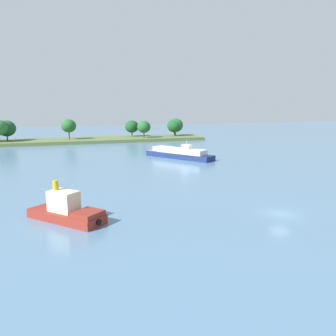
# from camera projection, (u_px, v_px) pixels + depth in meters

# --- Properties ---
(ground_plane) EXTENTS (400.00, 400.00, 0.00)m
(ground_plane) POSITION_uv_depth(u_px,v_px,m) (280.00, 214.00, 45.57)
(ground_plane) COLOR slate
(treeline_island) EXTENTS (87.22, 17.52, 9.09)m
(treeline_island) POSITION_uv_depth(u_px,v_px,m) (91.00, 134.00, 132.87)
(treeline_island) COLOR #566B3D
(treeline_island) RESTS_ON ground
(tugboat) EXTENTS (9.63, 10.15, 4.95)m
(tugboat) POSITION_uv_depth(u_px,v_px,m) (67.00, 211.00, 42.70)
(tugboat) COLOR maroon
(tugboat) RESTS_ON ground
(white_riverboat) EXTENTS (14.68, 19.28, 5.22)m
(white_riverboat) POSITION_uv_depth(u_px,v_px,m) (179.00, 153.00, 92.42)
(white_riverboat) COLOR navy
(white_riverboat) RESTS_ON ground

